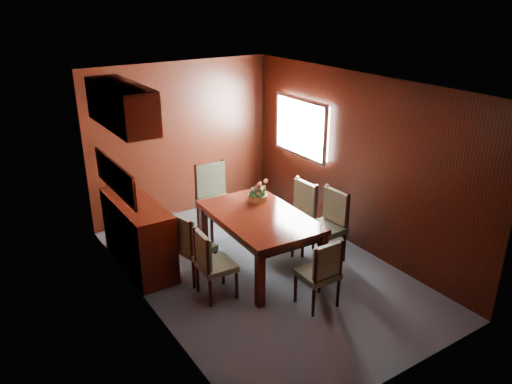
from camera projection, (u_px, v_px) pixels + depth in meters
ground at (262, 271)px, 6.43m from camera, size 4.50×4.50×0.00m
room_shell at (240, 144)px, 6.02m from camera, size 3.06×4.52×2.41m
sideboard at (138, 234)px, 6.40m from camera, size 0.48×1.40×0.90m
dining_table at (259, 222)px, 6.28m from camera, size 1.07×1.65×0.75m
chair_left_near at (211, 261)px, 5.72m from camera, size 0.41×0.43×0.86m
chair_left_far at (190, 243)px, 6.07m from camera, size 0.49×0.50×0.90m
chair_right_near at (329, 221)px, 6.56m from camera, size 0.46×0.48×0.97m
chair_right_far at (299, 211)px, 6.86m from camera, size 0.45×0.47×0.96m
chair_head at (321, 271)px, 5.53m from camera, size 0.41×0.40×0.85m
chair_foot at (215, 195)px, 7.23m from camera, size 0.51×0.49×1.07m
flower_centerpiece at (258, 191)px, 6.61m from camera, size 0.29×0.29×0.29m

